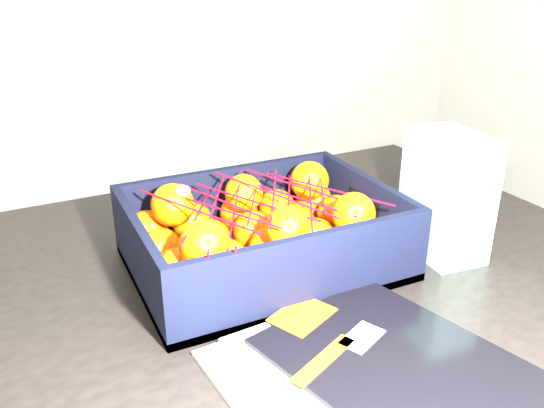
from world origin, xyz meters
name	(u,v)px	position (x,y,z in m)	size (l,w,h in m)	color
table	(236,335)	(-0.15, 0.04, 0.65)	(1.22, 0.83, 0.75)	black
magazine_stack	(369,379)	(-0.10, -0.23, 0.76)	(0.33, 0.33, 0.02)	silver
produce_crate	(263,244)	(-0.09, 0.06, 0.78)	(0.37, 0.28, 0.11)	brown
clementine_heap	(262,232)	(-0.10, 0.06, 0.80)	(0.35, 0.26, 0.11)	#FF5E05
mesh_net	(261,203)	(-0.10, 0.05, 0.85)	(0.30, 0.25, 0.09)	red
retail_carton	(447,195)	(0.17, -0.02, 0.84)	(0.08, 0.13, 0.19)	white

